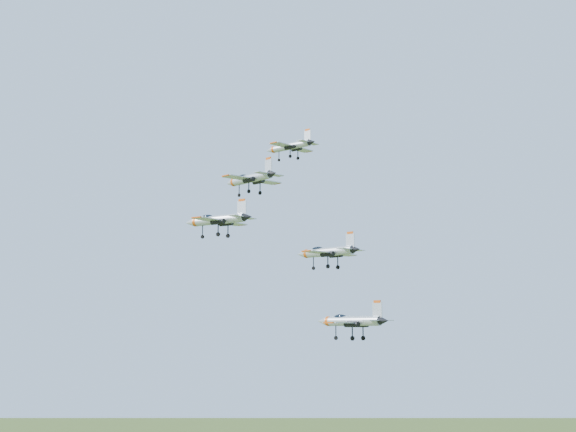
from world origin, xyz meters
The scene contains 5 objects.
jet_lead centered at (-12.37, 16.62, 143.24)m, with size 11.72×9.68×3.13m.
jet_left_high centered at (-5.67, -1.95, 133.81)m, with size 12.33×10.35×3.31m.
jet_right_high centered at (6.04, -21.74, 124.25)m, with size 10.79×8.91×2.88m.
jet_left_low centered at (5.55, 2.72, 122.09)m, with size 12.48×10.37×3.33m.
jet_right_low centered at (20.36, -13.28, 111.68)m, with size 11.15×9.27×2.98m.
Camera 1 is at (74.34, -94.45, 110.76)m, focal length 50.00 mm.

